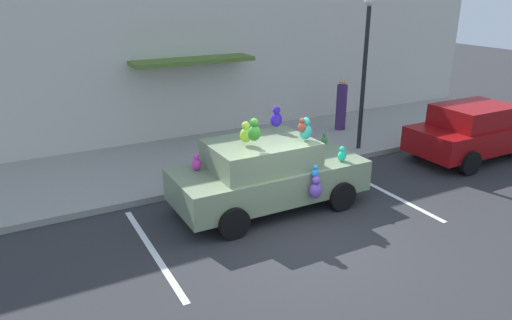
# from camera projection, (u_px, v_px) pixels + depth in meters

# --- Properties ---
(ground_plane) EXTENTS (60.00, 60.00, 0.00)m
(ground_plane) POSITION_uv_depth(u_px,v_px,m) (306.00, 239.00, 9.23)
(ground_plane) COLOR #2D2D30
(sidewalk) EXTENTS (24.00, 4.00, 0.15)m
(sidewalk) POSITION_uv_depth(u_px,v_px,m) (205.00, 158.00, 13.33)
(sidewalk) COLOR gray
(sidewalk) RESTS_ON ground
(storefront_building) EXTENTS (24.00, 1.25, 6.40)m
(storefront_building) POSITION_uv_depth(u_px,v_px,m) (173.00, 37.00, 14.03)
(storefront_building) COLOR beige
(storefront_building) RESTS_ON ground
(parking_stripe_front) EXTENTS (0.12, 3.60, 0.01)m
(parking_stripe_front) POSITION_uv_depth(u_px,v_px,m) (385.00, 191.00, 11.36)
(parking_stripe_front) COLOR silver
(parking_stripe_front) RESTS_ON ground
(parking_stripe_rear) EXTENTS (0.12, 3.60, 0.01)m
(parking_stripe_rear) POSITION_uv_depth(u_px,v_px,m) (152.00, 251.00, 8.83)
(parking_stripe_rear) COLOR silver
(parking_stripe_rear) RESTS_ON ground
(plush_covered_car) EXTENTS (4.20, 2.11, 2.21)m
(plush_covered_car) POSITION_uv_depth(u_px,v_px,m) (267.00, 173.00, 10.30)
(plush_covered_car) COLOR gray
(plush_covered_car) RESTS_ON ground
(parked_sedan_behind) EXTENTS (4.00, 1.92, 1.54)m
(parked_sedan_behind) POSITION_uv_depth(u_px,v_px,m) (475.00, 131.00, 13.34)
(parked_sedan_behind) COLOR maroon
(parked_sedan_behind) RESTS_ON ground
(teddy_bear_on_sidewalk) EXTENTS (0.35, 0.29, 0.67)m
(teddy_bear_on_sidewalk) POSITION_uv_depth(u_px,v_px,m) (236.00, 155.00, 12.45)
(teddy_bear_on_sidewalk) COLOR beige
(teddy_bear_on_sidewalk) RESTS_ON sidewalk
(street_lamp_post) EXTENTS (0.28, 0.28, 4.22)m
(street_lamp_post) POSITION_uv_depth(u_px,v_px,m) (365.00, 59.00, 13.06)
(street_lamp_post) COLOR black
(street_lamp_post) RESTS_ON sidewalk
(pedestrian_near_shopfront) EXTENTS (0.34, 0.34, 1.68)m
(pedestrian_near_shopfront) POSITION_uv_depth(u_px,v_px,m) (341.00, 106.00, 15.51)
(pedestrian_near_shopfront) COLOR #41275E
(pedestrian_near_shopfront) RESTS_ON sidewalk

